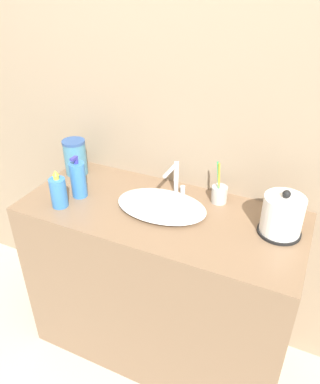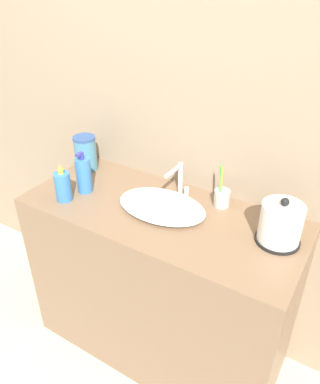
% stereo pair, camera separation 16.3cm
% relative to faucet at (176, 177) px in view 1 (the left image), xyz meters
% --- Properties ---
extents(ground_plane, '(12.00, 12.00, 0.00)m').
position_rel_faucet_xyz_m(ground_plane, '(-0.01, -0.44, -1.00)').
color(ground_plane, '#BCB29E').
extents(wall_back, '(6.00, 0.04, 2.60)m').
position_rel_faucet_xyz_m(wall_back, '(-0.01, 0.13, 0.30)').
color(wall_back, gray).
rests_on(wall_back, ground_plane).
extents(vanity_counter, '(1.29, 0.56, 0.90)m').
position_rel_faucet_xyz_m(vanity_counter, '(-0.01, -0.16, -0.55)').
color(vanity_counter, brown).
rests_on(vanity_counter, ground_plane).
extents(sink_basin, '(0.42, 0.28, 0.04)m').
position_rel_faucet_xyz_m(sink_basin, '(-0.01, -0.15, -0.07)').
color(sink_basin, white).
rests_on(sink_basin, vanity_counter).
extents(faucet, '(0.06, 0.15, 0.16)m').
position_rel_faucet_xyz_m(faucet, '(0.00, 0.00, 0.00)').
color(faucet, silver).
rests_on(faucet, vanity_counter).
extents(electric_kettle, '(0.18, 0.18, 0.20)m').
position_rel_faucet_xyz_m(electric_kettle, '(0.51, -0.10, -0.01)').
color(electric_kettle, black).
rests_on(electric_kettle, vanity_counter).
extents(toothbrush_cup, '(0.07, 0.07, 0.21)m').
position_rel_faucet_xyz_m(toothbrush_cup, '(0.21, 0.02, -0.05)').
color(toothbrush_cup, '#B7B2A8').
rests_on(toothbrush_cup, vanity_counter).
extents(lotion_bottle, '(0.07, 0.07, 0.21)m').
position_rel_faucet_xyz_m(lotion_bottle, '(-0.41, -0.21, -0.00)').
color(lotion_bottle, '#3370B7').
rests_on(lotion_bottle, vanity_counter).
extents(shampoo_bottle, '(0.07, 0.07, 0.18)m').
position_rel_faucet_xyz_m(shampoo_bottle, '(-0.44, -0.32, -0.02)').
color(shampoo_bottle, '#3370B7').
rests_on(shampoo_bottle, vanity_counter).
extents(water_pitcher, '(0.12, 0.12, 0.19)m').
position_rel_faucet_xyz_m(water_pitcher, '(-0.56, -0.02, 0.00)').
color(water_pitcher, teal).
rests_on(water_pitcher, vanity_counter).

